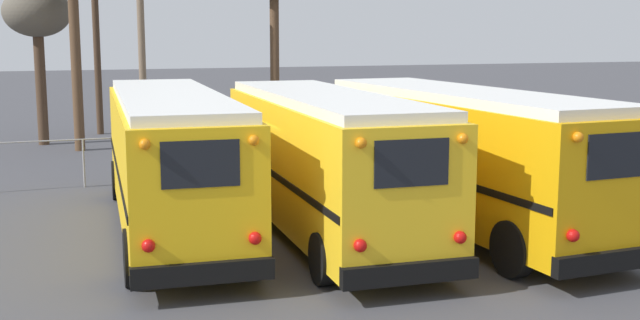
% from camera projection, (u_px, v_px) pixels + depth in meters
% --- Properties ---
extents(ground_plane, '(160.00, 160.00, 0.00)m').
position_uv_depth(ground_plane, '(317.00, 228.00, 18.43)').
color(ground_plane, '#424247').
extents(school_bus_0, '(2.97, 10.60, 3.14)m').
position_uv_depth(school_bus_0, '(171.00, 156.00, 17.94)').
color(school_bus_0, yellow).
rests_on(school_bus_0, ground).
extents(school_bus_1, '(2.81, 9.73, 3.15)m').
position_uv_depth(school_bus_1, '(325.00, 159.00, 17.63)').
color(school_bus_1, yellow).
rests_on(school_bus_1, ground).
extents(school_bus_2, '(3.05, 10.08, 3.18)m').
position_uv_depth(school_bus_2, '(463.00, 153.00, 18.21)').
color(school_bus_2, '#E5A00C').
rests_on(school_bus_2, ground).
extents(utility_pole, '(1.80, 0.25, 8.66)m').
position_uv_depth(utility_pole, '(141.00, 30.00, 28.43)').
color(utility_pole, '#75604C').
rests_on(utility_pole, ground).
extents(bare_tree_3, '(2.61, 2.61, 6.20)m').
position_uv_depth(bare_tree_3, '(37.00, 16.00, 31.22)').
color(bare_tree_3, '#473323').
rests_on(bare_tree_3, ground).
extents(fence_line, '(14.38, 0.06, 1.42)m').
position_uv_depth(fence_line, '(244.00, 146.00, 24.67)').
color(fence_line, '#939399').
rests_on(fence_line, ground).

